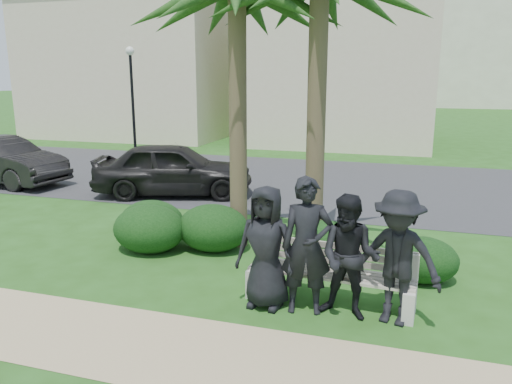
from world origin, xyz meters
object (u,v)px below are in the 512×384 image
(man_d, at_px, (397,258))
(park_bench, at_px, (330,279))
(car_b, at_px, (1,161))
(man_a, at_px, (266,247))
(man_b, at_px, (307,246))
(car_a, at_px, (173,169))
(street_lamp, at_px, (132,80))
(man_c, at_px, (350,258))

(man_d, bearing_deg, park_bench, 175.13)
(man_d, relative_size, car_b, 0.43)
(man_a, height_order, man_b, man_b)
(man_d, height_order, car_a, man_d)
(park_bench, height_order, man_a, man_a)
(man_b, xyz_separation_m, man_d, (1.16, 0.03, -0.05))
(man_b, distance_m, car_b, 11.62)
(street_lamp, height_order, car_b, street_lamp)
(man_a, height_order, car_a, man_a)
(park_bench, distance_m, man_c, 0.65)
(park_bench, bearing_deg, man_b, -125.52)
(man_a, relative_size, car_b, 0.41)
(man_a, bearing_deg, man_b, 4.62)
(man_d, bearing_deg, car_a, 150.87)
(man_c, xyz_separation_m, car_a, (-5.34, 5.64, -0.13))
(park_bench, xyz_separation_m, car_b, (-10.54, 5.09, 0.32))
(man_a, height_order, car_b, man_a)
(man_c, relative_size, car_b, 0.40)
(car_a, bearing_deg, man_d, -150.54)
(park_bench, relative_size, car_b, 0.57)
(man_d, relative_size, car_a, 0.42)
(street_lamp, height_order, man_a, street_lamp)
(car_b, bearing_deg, street_lamp, 3.93)
(street_lamp, height_order, man_b, street_lamp)
(park_bench, height_order, man_c, man_c)
(man_c, height_order, car_b, man_c)
(man_c, bearing_deg, car_a, 141.69)
(park_bench, bearing_deg, man_d, -15.41)
(car_b, bearing_deg, man_a, -112.39)
(man_b, bearing_deg, man_a, 167.57)
(park_bench, distance_m, man_a, 1.03)
(park_bench, distance_m, man_b, 0.72)
(street_lamp, distance_m, car_a, 8.76)
(car_b, bearing_deg, park_bench, -108.96)
(car_a, relative_size, car_b, 1.01)
(man_c, height_order, car_a, man_c)
(man_a, xyz_separation_m, car_a, (-4.20, 5.64, -0.15))
(car_a, bearing_deg, man_a, -160.40)
(man_d, bearing_deg, man_c, -162.94)
(man_c, bearing_deg, street_lamp, 138.59)
(man_c, height_order, man_d, man_d)
(man_c, distance_m, car_b, 12.12)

